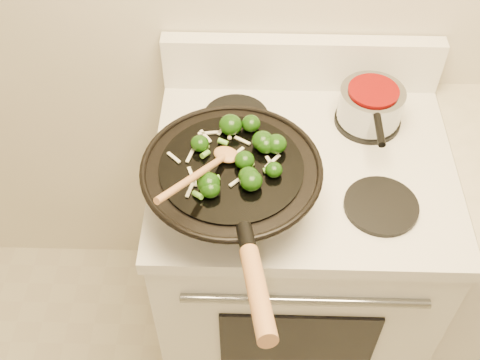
{
  "coord_description": "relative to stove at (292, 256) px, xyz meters",
  "views": [
    {
      "loc": [
        -0.3,
        0.11,
        2.06
      ],
      "look_at": [
        -0.32,
        1.0,
        1.03
      ],
      "focal_mm": 45.0,
      "sensor_mm": 36.0,
      "label": 1
    }
  ],
  "objects": [
    {
      "name": "wooden_spoon",
      "position": [
        -0.23,
        -0.19,
        0.63
      ],
      "size": [
        0.17,
        0.26,
        0.11
      ],
      "color": "#B57947",
      "rests_on": "wok"
    },
    {
      "name": "wok",
      "position": [
        -0.18,
        -0.16,
        0.53
      ],
      "size": [
        0.42,
        0.69,
        0.25
      ],
      "color": "black",
      "rests_on": "stove"
    },
    {
      "name": "stove",
      "position": [
        0.0,
        0.0,
        0.0
      ],
      "size": [
        0.78,
        0.67,
        1.08
      ],
      "color": "white",
      "rests_on": "ground"
    },
    {
      "name": "saucepan",
      "position": [
        0.18,
        0.15,
        0.51
      ],
      "size": [
        0.17,
        0.28,
        0.1
      ],
      "color": "gray",
      "rests_on": "stove"
    },
    {
      "name": "stirfry",
      "position": [
        -0.16,
        -0.13,
        0.61
      ],
      "size": [
        0.27,
        0.25,
        0.05
      ],
      "color": "#123708",
      "rests_on": "wok"
    }
  ]
}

